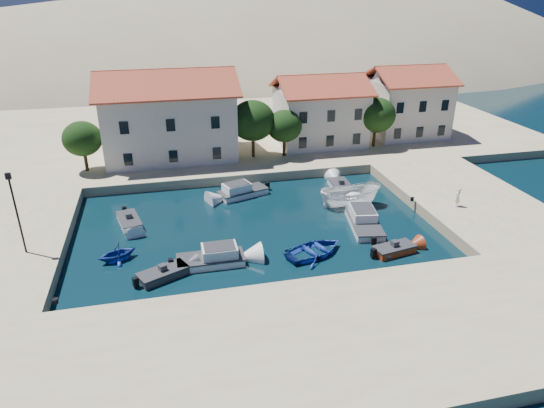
{
  "coord_description": "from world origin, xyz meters",
  "views": [
    {
      "loc": [
        -6.89,
        -26.33,
        19.01
      ],
      "look_at": [
        1.6,
        10.08,
        2.0
      ],
      "focal_mm": 32.0,
      "sensor_mm": 36.0,
      "label": 1
    }
  ],
  "objects_px": {
    "building_mid": "(320,109)",
    "pedestrian": "(458,197)",
    "building_left": "(169,113)",
    "building_right": "(407,100)",
    "rowboat_south": "(314,254)",
    "cabin_cruiser_east": "(364,222)",
    "lamppost": "(15,206)",
    "boat_east": "(349,206)",
    "cabin_cruiser_south": "(211,258)"
  },
  "relations": [
    {
      "from": "building_right",
      "to": "lamppost",
      "type": "bearing_deg",
      "value": -152.07
    },
    {
      "from": "building_mid",
      "to": "cabin_cruiser_south",
      "type": "relative_size",
      "value": 2.11
    },
    {
      "from": "cabin_cruiser_south",
      "to": "building_right",
      "type": "bearing_deg",
      "value": 41.91
    },
    {
      "from": "building_mid",
      "to": "rowboat_south",
      "type": "bearing_deg",
      "value": -108.79
    },
    {
      "from": "building_mid",
      "to": "lamppost",
      "type": "relative_size",
      "value": 1.69
    },
    {
      "from": "building_mid",
      "to": "pedestrian",
      "type": "distance_m",
      "value": 22.04
    },
    {
      "from": "cabin_cruiser_east",
      "to": "boat_east",
      "type": "xyz_separation_m",
      "value": [
        0.38,
        4.36,
        -0.48
      ]
    },
    {
      "from": "cabin_cruiser_east",
      "to": "building_right",
      "type": "bearing_deg",
      "value": -23.69
    },
    {
      "from": "building_mid",
      "to": "pedestrian",
      "type": "height_order",
      "value": "building_mid"
    },
    {
      "from": "building_left",
      "to": "pedestrian",
      "type": "relative_size",
      "value": 8.51
    },
    {
      "from": "lamppost",
      "to": "pedestrian",
      "type": "xyz_separation_m",
      "value": [
        35.49,
        0.05,
        -2.89
      ]
    },
    {
      "from": "lamppost",
      "to": "cabin_cruiser_east",
      "type": "relative_size",
      "value": 1.03
    },
    {
      "from": "building_mid",
      "to": "cabin_cruiser_east",
      "type": "bearing_deg",
      "value": -97.53
    },
    {
      "from": "building_left",
      "to": "cabin_cruiser_south",
      "type": "height_order",
      "value": "building_left"
    },
    {
      "from": "lamppost",
      "to": "building_right",
      "type": "bearing_deg",
      "value": 27.93
    },
    {
      "from": "cabin_cruiser_south",
      "to": "boat_east",
      "type": "xyz_separation_m",
      "value": [
        13.88,
        7.39,
        -0.48
      ]
    },
    {
      "from": "rowboat_south",
      "to": "building_right",
      "type": "bearing_deg",
      "value": -59.45
    },
    {
      "from": "cabin_cruiser_south",
      "to": "pedestrian",
      "type": "xyz_separation_m",
      "value": [
        22.27,
        3.16,
        1.39
      ]
    },
    {
      "from": "building_mid",
      "to": "building_right",
      "type": "relative_size",
      "value": 1.11
    },
    {
      "from": "boat_east",
      "to": "lamppost",
      "type": "bearing_deg",
      "value": 101.51
    },
    {
      "from": "building_left",
      "to": "building_mid",
      "type": "xyz_separation_m",
      "value": [
        18.0,
        1.0,
        -0.71
      ]
    },
    {
      "from": "lamppost",
      "to": "cabin_cruiser_east",
      "type": "xyz_separation_m",
      "value": [
        26.72,
        -0.07,
        -4.28
      ]
    },
    {
      "from": "rowboat_south",
      "to": "boat_east",
      "type": "xyz_separation_m",
      "value": [
        5.93,
        7.77,
        0.0
      ]
    },
    {
      "from": "lamppost",
      "to": "pedestrian",
      "type": "relative_size",
      "value": 3.6
    },
    {
      "from": "building_mid",
      "to": "rowboat_south",
      "type": "relative_size",
      "value": 2.16
    },
    {
      "from": "pedestrian",
      "to": "building_right",
      "type": "bearing_deg",
      "value": -135.39
    },
    {
      "from": "rowboat_south",
      "to": "lamppost",
      "type": "bearing_deg",
      "value": 59.8
    },
    {
      "from": "building_left",
      "to": "cabin_cruiser_south",
      "type": "relative_size",
      "value": 2.95
    },
    {
      "from": "cabin_cruiser_east",
      "to": "building_mid",
      "type": "bearing_deg",
      "value": 2.6
    },
    {
      "from": "building_left",
      "to": "cabin_cruiser_east",
      "type": "xyz_separation_m",
      "value": [
        15.22,
        -20.07,
        -5.46
      ]
    },
    {
      "from": "building_mid",
      "to": "cabin_cruiser_south",
      "type": "xyz_separation_m",
      "value": [
        -16.28,
        -24.1,
        -4.75
      ]
    },
    {
      "from": "building_right",
      "to": "rowboat_south",
      "type": "xyz_separation_m",
      "value": [
        -20.33,
        -25.48,
        -5.47
      ]
    },
    {
      "from": "cabin_cruiser_east",
      "to": "pedestrian",
      "type": "xyz_separation_m",
      "value": [
        8.77,
        0.12,
        1.39
      ]
    },
    {
      "from": "building_left",
      "to": "rowboat_south",
      "type": "height_order",
      "value": "building_left"
    },
    {
      "from": "rowboat_south",
      "to": "building_left",
      "type": "bearing_deg",
      "value": 1.52
    },
    {
      "from": "rowboat_south",
      "to": "cabin_cruiser_east",
      "type": "distance_m",
      "value": 6.53
    },
    {
      "from": "pedestrian",
      "to": "building_left",
      "type": "bearing_deg",
      "value": -69.81
    },
    {
      "from": "cabin_cruiser_south",
      "to": "cabin_cruiser_east",
      "type": "xyz_separation_m",
      "value": [
        13.5,
        3.03,
        0.0
      ]
    },
    {
      "from": "boat_east",
      "to": "pedestrian",
      "type": "height_order",
      "value": "pedestrian"
    },
    {
      "from": "rowboat_south",
      "to": "pedestrian",
      "type": "bearing_deg",
      "value": -96.99
    },
    {
      "from": "building_left",
      "to": "pedestrian",
      "type": "xyz_separation_m",
      "value": [
        23.99,
        -19.95,
        -4.07
      ]
    },
    {
      "from": "building_right",
      "to": "rowboat_south",
      "type": "distance_m",
      "value": 33.05
    },
    {
      "from": "boat_east",
      "to": "building_mid",
      "type": "bearing_deg",
      "value": -5.67
    },
    {
      "from": "cabin_cruiser_south",
      "to": "rowboat_south",
      "type": "xyz_separation_m",
      "value": [
        7.95,
        -0.38,
        -0.48
      ]
    },
    {
      "from": "cabin_cruiser_east",
      "to": "boat_east",
      "type": "height_order",
      "value": "cabin_cruiser_east"
    },
    {
      "from": "lamppost",
      "to": "boat_east",
      "type": "distance_m",
      "value": 27.84
    },
    {
      "from": "building_mid",
      "to": "pedestrian",
      "type": "bearing_deg",
      "value": -74.05
    },
    {
      "from": "building_left",
      "to": "boat_east",
      "type": "relative_size",
      "value": 2.53
    },
    {
      "from": "cabin_cruiser_south",
      "to": "building_left",
      "type": "bearing_deg",
      "value": 94.58
    },
    {
      "from": "boat_east",
      "to": "building_right",
      "type": "bearing_deg",
      "value": -36.61
    }
  ]
}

